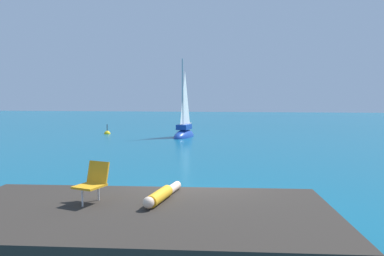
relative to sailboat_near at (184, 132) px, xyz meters
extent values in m
plane|color=#0F5675|center=(3.89, -19.01, -0.37)|extent=(160.00, 160.00, 0.00)
cube|color=#2D2823|center=(3.31, -21.79, 0.11)|extent=(7.59, 4.22, 0.95)
cube|color=#312B1E|center=(2.62, -20.14, -0.37)|extent=(1.12, 0.93, 0.77)
cube|color=#2E2924|center=(3.55, -20.20, -0.37)|extent=(1.16, 1.38, 0.94)
ellipsoid|color=#193D99|center=(0.00, -0.02, -0.37)|extent=(1.68, 3.71, 1.23)
cube|color=#193D99|center=(0.00, -0.02, 0.45)|extent=(1.06, 1.66, 0.40)
cylinder|color=#B7B7BC|center=(-0.05, -0.35, 3.04)|extent=(0.13, 0.13, 5.59)
cylinder|color=#B2B2B7|center=(0.10, 0.76, 0.64)|extent=(0.39, 2.23, 0.11)
pyramid|color=white|center=(0.03, 0.27, 2.82)|extent=(0.30, 1.78, 4.25)
cylinder|color=gold|center=(3.57, -21.25, 0.70)|extent=(0.35, 0.92, 0.24)
cylinder|color=beige|center=(3.66, -20.51, 0.67)|extent=(0.26, 0.72, 0.18)
sphere|color=beige|center=(3.50, -21.80, 0.72)|extent=(0.22, 0.22, 0.22)
cube|color=orange|center=(2.25, -21.60, 0.93)|extent=(0.60, 0.63, 0.04)
cube|color=orange|center=(2.32, -21.35, 1.16)|extent=(0.50, 0.27, 0.45)
cylinder|color=silver|center=(2.19, -21.80, 0.76)|extent=(0.04, 0.04, 0.35)
cylinder|color=silver|center=(2.32, -21.35, 0.76)|extent=(0.04, 0.04, 0.35)
sphere|color=yellow|center=(-7.17, 1.42, -0.37)|extent=(0.56, 0.56, 0.56)
cylinder|color=black|center=(-7.17, 1.42, 0.18)|extent=(0.06, 0.06, 0.60)
camera|label=1|loc=(5.36, -28.01, 2.61)|focal=33.24mm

